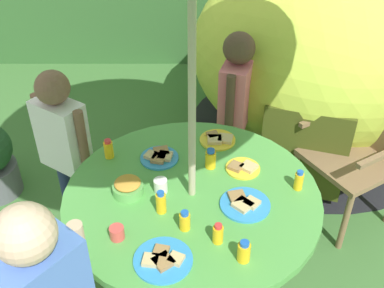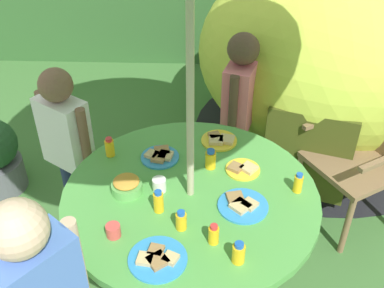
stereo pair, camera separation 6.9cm
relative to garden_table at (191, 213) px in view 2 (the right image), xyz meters
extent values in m
cube|color=#3D6B33|center=(0.00, 0.00, -0.61)|extent=(10.00, 10.00, 0.02)
cylinder|color=#93704C|center=(0.00, 0.00, -0.58)|extent=(0.53, 0.53, 0.03)
cylinder|color=#93704C|center=(0.00, 0.00, -0.25)|extent=(0.15, 0.15, 0.69)
cylinder|color=#519E47|center=(0.00, 0.00, 0.12)|extent=(1.31, 1.31, 0.04)
cylinder|color=#B7AD8C|center=(0.00, 0.00, 0.58)|extent=(0.04, 0.04, 2.35)
cylinder|color=brown|center=(0.71, 0.70, -0.37)|extent=(0.04, 0.04, 0.45)
cylinder|color=brown|center=(0.95, 0.29, -0.37)|extent=(0.04, 0.04, 0.45)
cylinder|color=brown|center=(1.09, 0.94, -0.37)|extent=(0.04, 0.04, 0.45)
cube|color=brown|center=(1.02, 0.62, -0.13)|extent=(0.69, 0.70, 0.04)
cube|color=brown|center=(0.90, 0.82, 0.08)|extent=(0.44, 0.28, 0.03)
ellipsoid|color=#B2C63F|center=(1.03, 1.64, 0.16)|extent=(2.54, 2.46, 1.51)
cylinder|color=black|center=(1.03, 1.64, -0.59)|extent=(2.63, 2.63, 0.01)
cube|color=#3E4516|center=(0.75, 0.73, -0.18)|extent=(0.56, 0.20, 0.68)
cylinder|color=#595960|center=(-1.44, 0.83, -0.48)|extent=(0.36, 0.36, 0.24)
cylinder|color=#3F3F47|center=(0.31, 0.99, -0.32)|extent=(0.07, 0.07, 0.54)
cylinder|color=#3F3F47|center=(0.27, 0.87, -0.32)|extent=(0.07, 0.07, 0.54)
cube|color=#EA727F|center=(0.29, 0.93, 0.18)|extent=(0.26, 0.35, 0.46)
cylinder|color=#4C3828|center=(0.35, 1.10, 0.20)|extent=(0.06, 0.06, 0.41)
cylinder|color=#4C3828|center=(0.24, 0.76, 0.20)|extent=(0.06, 0.06, 0.41)
sphere|color=#4C3828|center=(0.29, 0.93, 0.51)|extent=(0.21, 0.21, 0.21)
cylinder|color=navy|center=(-0.83, 0.54, -0.33)|extent=(0.07, 0.07, 0.52)
cylinder|color=navy|center=(-0.72, 0.47, -0.33)|extent=(0.07, 0.07, 0.52)
cube|color=white|center=(-0.77, 0.50, 0.15)|extent=(0.34, 0.30, 0.44)
cylinder|color=brown|center=(-0.92, 0.60, 0.17)|extent=(0.06, 0.06, 0.40)
cylinder|color=brown|center=(-0.63, 0.41, 0.17)|extent=(0.06, 0.06, 0.40)
sphere|color=brown|center=(-0.77, 0.50, 0.47)|extent=(0.20, 0.20, 0.20)
cylinder|color=#D8B293|center=(-0.44, -0.54, 0.25)|extent=(0.06, 0.06, 0.44)
sphere|color=#D8B293|center=(-0.56, -0.68, 0.58)|extent=(0.22, 0.22, 0.22)
cylinder|color=#66B259|center=(-0.32, 0.00, 0.17)|extent=(0.16, 0.16, 0.05)
ellipsoid|color=gold|center=(-0.32, 0.00, 0.21)|extent=(0.13, 0.13, 0.04)
cylinder|color=#338CD8|center=(-0.18, 0.28, 0.15)|extent=(0.21, 0.21, 0.01)
cube|color=tan|center=(-0.15, 0.28, 0.16)|extent=(0.09, 0.09, 0.02)
cube|color=#9E7547|center=(-0.17, 0.32, 0.16)|extent=(0.10, 0.10, 0.02)
cube|color=tan|center=(-0.22, 0.29, 0.16)|extent=(0.09, 0.09, 0.02)
cube|color=#9E7547|center=(-0.19, 0.26, 0.16)|extent=(0.09, 0.09, 0.02)
cylinder|color=yellow|center=(0.27, 0.19, 0.15)|extent=(0.19, 0.19, 0.01)
cube|color=tan|center=(0.30, 0.18, 0.16)|extent=(0.11, 0.11, 0.02)
cube|color=#9E7547|center=(0.24, 0.19, 0.16)|extent=(0.10, 0.10, 0.02)
cylinder|color=#338CD8|center=(0.26, -0.09, 0.15)|extent=(0.25, 0.25, 0.01)
cube|color=tan|center=(0.29, -0.09, 0.16)|extent=(0.10, 0.10, 0.02)
cube|color=#9E7547|center=(0.22, -0.05, 0.16)|extent=(0.09, 0.09, 0.02)
cube|color=tan|center=(0.25, -0.11, 0.16)|extent=(0.12, 0.12, 0.02)
cylinder|color=#338CD8|center=(-0.12, -0.43, 0.15)|extent=(0.26, 0.26, 0.01)
cube|color=tan|center=(-0.07, -0.44, 0.16)|extent=(0.08, 0.08, 0.02)
cube|color=#9E7547|center=(-0.13, -0.40, 0.16)|extent=(0.08, 0.08, 0.02)
cube|color=tan|center=(-0.18, -0.45, 0.16)|extent=(0.08, 0.08, 0.02)
cube|color=#9E7547|center=(-0.12, -0.45, 0.16)|extent=(0.11, 0.11, 0.02)
cylinder|color=yellow|center=(0.15, 0.45, 0.15)|extent=(0.21, 0.21, 0.01)
cube|color=tan|center=(0.19, 0.45, 0.16)|extent=(0.10, 0.10, 0.02)
cube|color=#9E7547|center=(0.12, 0.48, 0.16)|extent=(0.08, 0.08, 0.02)
cube|color=tan|center=(0.13, 0.44, 0.16)|extent=(0.08, 0.08, 0.02)
cylinder|color=yellow|center=(-0.15, -0.13, 0.19)|extent=(0.05, 0.05, 0.11)
cylinder|color=blue|center=(-0.15, -0.13, 0.26)|extent=(0.03, 0.03, 0.02)
cylinder|color=yellow|center=(-0.03, -0.24, 0.18)|extent=(0.05, 0.05, 0.09)
cylinder|color=blue|center=(-0.03, -0.24, 0.24)|extent=(0.04, 0.04, 0.02)
cylinder|color=yellow|center=(0.10, 0.21, 0.19)|extent=(0.06, 0.06, 0.10)
cylinder|color=blue|center=(0.10, 0.21, 0.25)|extent=(0.04, 0.04, 0.02)
cylinder|color=yellow|center=(0.22, -0.42, 0.19)|extent=(0.06, 0.06, 0.09)
cylinder|color=blue|center=(0.22, -0.42, 0.24)|extent=(0.04, 0.04, 0.02)
cylinder|color=yellow|center=(0.54, 0.04, 0.19)|extent=(0.05, 0.05, 0.10)
cylinder|color=blue|center=(0.54, 0.04, 0.24)|extent=(0.03, 0.03, 0.02)
cylinder|color=yellow|center=(0.12, -0.32, 0.18)|extent=(0.05, 0.05, 0.09)
cylinder|color=red|center=(0.12, -0.32, 0.24)|extent=(0.03, 0.03, 0.02)
cylinder|color=yellow|center=(-0.46, 0.30, 0.19)|extent=(0.05, 0.05, 0.10)
cylinder|color=red|center=(-0.46, 0.30, 0.25)|extent=(0.04, 0.04, 0.02)
cylinder|color=#E04C47|center=(-0.34, -0.30, 0.17)|extent=(0.07, 0.07, 0.06)
cylinder|color=white|center=(-0.16, 0.02, 0.18)|extent=(0.07, 0.07, 0.07)
camera|label=1|loc=(0.00, -1.76, 1.74)|focal=43.60mm
camera|label=2|loc=(0.07, -1.75, 1.74)|focal=43.60mm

